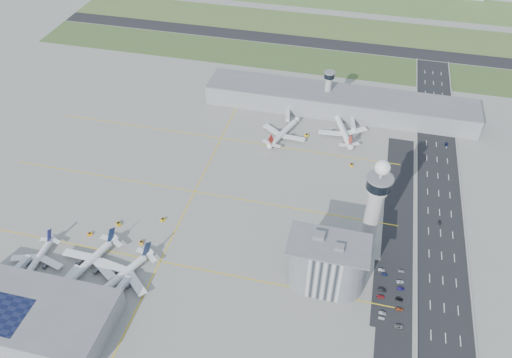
% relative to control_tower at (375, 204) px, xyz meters
% --- Properties ---
extents(ground, '(1000.00, 1000.00, 0.00)m').
position_rel_control_tower_xyz_m(ground, '(-72.00, -8.00, -35.04)').
color(ground, gray).
extents(grass_strip_0, '(480.00, 50.00, 0.08)m').
position_rel_control_tower_xyz_m(grass_strip_0, '(-92.00, 217.00, -35.00)').
color(grass_strip_0, '#3E5629').
rests_on(grass_strip_0, ground).
extents(grass_strip_1, '(480.00, 60.00, 0.08)m').
position_rel_control_tower_xyz_m(grass_strip_1, '(-92.00, 292.00, -35.00)').
color(grass_strip_1, '#445A2A').
rests_on(grass_strip_1, ground).
extents(runway, '(480.00, 22.00, 0.10)m').
position_rel_control_tower_xyz_m(runway, '(-92.00, 254.00, -34.98)').
color(runway, black).
rests_on(runway, ground).
extents(highway, '(28.00, 500.00, 0.10)m').
position_rel_control_tower_xyz_m(highway, '(43.00, -8.00, -34.99)').
color(highway, black).
rests_on(highway, ground).
extents(barrier_left, '(0.60, 500.00, 1.20)m').
position_rel_control_tower_xyz_m(barrier_left, '(29.00, -8.00, -34.44)').
color(barrier_left, '#9E9E99').
rests_on(barrier_left, ground).
extents(barrier_right, '(0.60, 500.00, 1.20)m').
position_rel_control_tower_xyz_m(barrier_right, '(57.00, -8.00, -34.44)').
color(barrier_right, '#9E9E99').
rests_on(barrier_right, ground).
extents(landside_road, '(18.00, 260.00, 0.08)m').
position_rel_control_tower_xyz_m(landside_road, '(18.00, -18.00, -35.00)').
color(landside_road, black).
rests_on(landside_road, ground).
extents(parking_lot, '(20.00, 44.00, 0.10)m').
position_rel_control_tower_xyz_m(parking_lot, '(16.00, -30.00, -34.99)').
color(parking_lot, black).
rests_on(parking_lot, ground).
extents(taxiway_line_h_0, '(260.00, 0.60, 0.01)m').
position_rel_control_tower_xyz_m(taxiway_line_h_0, '(-112.00, -38.00, -35.04)').
color(taxiway_line_h_0, yellow).
rests_on(taxiway_line_h_0, ground).
extents(taxiway_line_h_1, '(260.00, 0.60, 0.01)m').
position_rel_control_tower_xyz_m(taxiway_line_h_1, '(-112.00, 22.00, -35.04)').
color(taxiway_line_h_1, yellow).
rests_on(taxiway_line_h_1, ground).
extents(taxiway_line_h_2, '(260.00, 0.60, 0.01)m').
position_rel_control_tower_xyz_m(taxiway_line_h_2, '(-112.00, 82.00, -35.04)').
color(taxiway_line_h_2, yellow).
rests_on(taxiway_line_h_2, ground).
extents(taxiway_line_v, '(0.60, 260.00, 0.01)m').
position_rel_control_tower_xyz_m(taxiway_line_v, '(-112.00, 22.00, -35.04)').
color(taxiway_line_v, yellow).
rests_on(taxiway_line_v, ground).
extents(control_tower, '(14.00, 14.00, 64.50)m').
position_rel_control_tower_xyz_m(control_tower, '(0.00, 0.00, 0.00)').
color(control_tower, '#ADAAA5').
rests_on(control_tower, ground).
extents(secondary_tower, '(8.60, 8.60, 31.90)m').
position_rel_control_tower_xyz_m(secondary_tower, '(-42.00, 142.00, -16.24)').
color(secondary_tower, '#ADAAA5').
rests_on(secondary_tower, ground).
extents(admin_building, '(42.00, 24.00, 33.50)m').
position_rel_control_tower_xyz_m(admin_building, '(-20.01, -30.00, -19.74)').
color(admin_building, '#B2B2B7').
rests_on(admin_building, ground).
extents(terminal_pier, '(210.00, 32.00, 15.80)m').
position_rel_control_tower_xyz_m(terminal_pier, '(-32.00, 140.00, -27.14)').
color(terminal_pier, gray).
rests_on(terminal_pier, ground).
extents(near_terminal, '(84.00, 42.00, 13.00)m').
position_rel_control_tower_xyz_m(near_terminal, '(-160.07, -90.02, -28.62)').
color(near_terminal, gray).
rests_on(near_terminal, ground).
extents(airplane_near_a, '(32.63, 38.08, 10.44)m').
position_rel_control_tower_xyz_m(airplane_near_a, '(-178.12, -56.59, -29.82)').
color(airplane_near_a, white).
rests_on(airplane_near_a, ground).
extents(airplane_near_b, '(48.92, 53.33, 12.40)m').
position_rel_control_tower_xyz_m(airplane_near_b, '(-148.87, -51.05, -28.84)').
color(airplane_near_b, white).
rests_on(airplane_near_b, ground).
extents(airplane_near_c, '(52.05, 55.28, 12.25)m').
position_rel_control_tower_xyz_m(airplane_near_c, '(-127.18, -54.91, -28.92)').
color(airplane_near_c, white).
rests_on(airplane_near_c, ground).
extents(airplane_far_a, '(47.68, 51.55, 11.78)m').
position_rel_control_tower_xyz_m(airplane_far_a, '(-67.44, 96.25, -29.15)').
color(airplane_far_a, white).
rests_on(airplane_far_a, ground).
extents(airplane_far_b, '(50.54, 54.45, 12.37)m').
position_rel_control_tower_xyz_m(airplane_far_b, '(-25.36, 109.18, -28.86)').
color(airplane_far_b, white).
rests_on(airplane_far_b, ground).
extents(jet_bridge_near_0, '(5.39, 14.31, 5.70)m').
position_rel_control_tower_xyz_m(jet_bridge_near_0, '(-185.00, -69.00, -32.19)').
color(jet_bridge_near_0, silver).
rests_on(jet_bridge_near_0, ground).
extents(jet_bridge_near_1, '(5.39, 14.31, 5.70)m').
position_rel_control_tower_xyz_m(jet_bridge_near_1, '(-155.00, -69.00, -32.19)').
color(jet_bridge_near_1, silver).
rests_on(jet_bridge_near_1, ground).
extents(jet_bridge_near_2, '(5.39, 14.31, 5.70)m').
position_rel_control_tower_xyz_m(jet_bridge_near_2, '(-125.00, -69.00, -32.19)').
color(jet_bridge_near_2, silver).
rests_on(jet_bridge_near_2, ground).
extents(jet_bridge_far_0, '(5.39, 14.31, 5.70)m').
position_rel_control_tower_xyz_m(jet_bridge_far_0, '(-70.00, 124.00, -32.19)').
color(jet_bridge_far_0, silver).
rests_on(jet_bridge_far_0, ground).
extents(jet_bridge_far_1, '(5.39, 14.31, 5.70)m').
position_rel_control_tower_xyz_m(jet_bridge_far_1, '(-20.00, 124.00, -32.19)').
color(jet_bridge_far_1, silver).
rests_on(jet_bridge_far_1, ground).
extents(tug_0, '(3.43, 3.27, 1.65)m').
position_rel_control_tower_xyz_m(tug_0, '(-160.43, -28.92, -34.22)').
color(tug_0, '#FC9201').
rests_on(tug_0, ground).
extents(tug_1, '(3.93, 3.86, 1.90)m').
position_rel_control_tower_xyz_m(tug_1, '(-147.44, -17.21, -34.09)').
color(tug_1, gold).
rests_on(tug_1, ground).
extents(tug_2, '(2.64, 3.24, 1.64)m').
position_rel_control_tower_xyz_m(tug_2, '(-127.85, -27.79, -34.22)').
color(tug_2, orange).
rests_on(tug_2, ground).
extents(tug_3, '(3.01, 3.41, 1.65)m').
position_rel_control_tower_xyz_m(tug_3, '(-122.53, -7.40, -34.22)').
color(tug_3, '#F6BB02').
rests_on(tug_3, ground).
extents(tug_4, '(3.53, 2.87, 1.79)m').
position_rel_control_tower_xyz_m(tug_4, '(-50.91, 99.81, -34.15)').
color(tug_4, gold).
rests_on(tug_4, ground).
extents(tug_5, '(2.83, 3.44, 1.72)m').
position_rel_control_tower_xyz_m(tug_5, '(-15.13, 72.85, -34.18)').
color(tug_5, orange).
rests_on(tug_5, ground).
extents(car_lot_0, '(3.47, 1.55, 1.16)m').
position_rel_control_tower_xyz_m(car_lot_0, '(11.57, -46.31, -34.46)').
color(car_lot_0, white).
rests_on(car_lot_0, ground).
extents(car_lot_1, '(3.89, 1.41, 1.27)m').
position_rel_control_tower_xyz_m(car_lot_1, '(11.94, -43.18, -34.40)').
color(car_lot_1, '#939495').
rests_on(car_lot_1, ground).
extents(car_lot_2, '(4.14, 2.17, 1.11)m').
position_rel_control_tower_xyz_m(car_lot_2, '(10.60, -33.11, -34.49)').
color(car_lot_2, '#AF232B').
rests_on(car_lot_2, ground).
extents(car_lot_3, '(4.52, 2.39, 1.25)m').
position_rel_control_tower_xyz_m(car_lot_3, '(11.13, -28.33, -34.42)').
color(car_lot_3, black).
rests_on(car_lot_3, ground).
extents(car_lot_4, '(3.37, 1.46, 1.13)m').
position_rel_control_tower_xyz_m(car_lot_4, '(11.82, -17.71, -34.48)').
color(car_lot_4, navy).
rests_on(car_lot_4, ground).
extents(car_lot_5, '(3.73, 1.79, 1.18)m').
position_rel_control_tower_xyz_m(car_lot_5, '(9.93, -15.00, -34.45)').
color(car_lot_5, '#BCBCBC').
rests_on(car_lot_5, ground).
extents(car_lot_6, '(4.67, 2.32, 1.27)m').
position_rel_control_tower_xyz_m(car_lot_6, '(20.52, -49.17, -34.40)').
color(car_lot_6, slate).
rests_on(car_lot_6, ground).
extents(car_lot_7, '(4.14, 2.13, 1.15)m').
position_rel_control_tower_xyz_m(car_lot_7, '(20.40, -38.69, -34.47)').
color(car_lot_7, '#A84521').
rests_on(car_lot_7, ground).
extents(car_lot_8, '(3.97, 1.87, 1.31)m').
position_rel_control_tower_xyz_m(car_lot_8, '(20.07, -32.47, -34.38)').
color(car_lot_8, black).
rests_on(car_lot_8, ground).
extents(car_lot_9, '(3.78, 1.74, 1.20)m').
position_rel_control_tower_xyz_m(car_lot_9, '(20.67, -25.43, -34.44)').
color(car_lot_9, '#170E58').
rests_on(car_lot_9, ground).
extents(car_lot_10, '(4.31, 2.45, 1.14)m').
position_rel_control_tower_xyz_m(car_lot_10, '(20.33, -20.82, -34.47)').
color(car_lot_10, silver).
rests_on(car_lot_10, ground).
extents(car_lot_11, '(3.90, 1.82, 1.10)m').
position_rel_control_tower_xyz_m(car_lot_11, '(20.87, -13.19, -34.49)').
color(car_lot_11, '#9199A8').
rests_on(car_lot_11, ground).
extents(car_hw_1, '(1.20, 3.40, 1.12)m').
position_rel_control_tower_xyz_m(car_hw_1, '(42.66, 30.27, -34.48)').
color(car_hw_1, black).
rests_on(car_hw_1, ground).
extents(car_hw_2, '(2.52, 4.44, 1.17)m').
position_rel_control_tower_xyz_m(car_hw_2, '(50.01, 113.03, -34.46)').
color(car_hw_2, '#181E50').
rests_on(car_hw_2, ground).
extents(car_hw_4, '(1.44, 3.35, 1.13)m').
position_rel_control_tower_xyz_m(car_hw_4, '(36.42, 170.65, -34.48)').
color(car_hw_4, '#8C959E').
rests_on(car_hw_4, ground).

